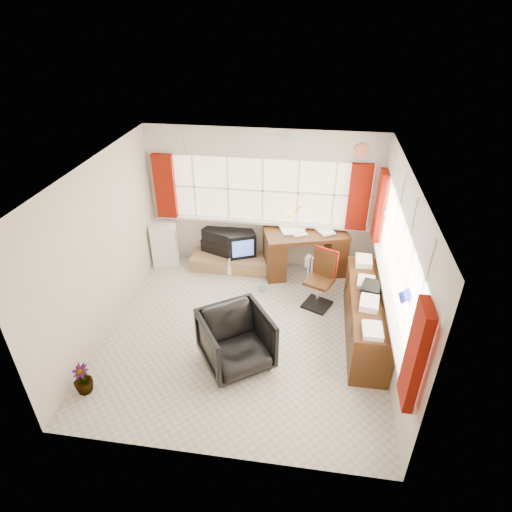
{
  "coord_description": "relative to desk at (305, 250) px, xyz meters",
  "views": [
    {
      "loc": [
        0.88,
        -4.74,
        4.27
      ],
      "look_at": [
        0.09,
        0.55,
        1.02
      ],
      "focal_mm": 30.0,
      "sensor_mm": 36.0,
      "label": 1
    }
  ],
  "objects": [
    {
      "name": "window_back",
      "position": [
        -0.78,
        0.14,
        0.5
      ],
      "size": [
        3.7,
        0.12,
        3.6
      ],
      "color": "#FAE1C5",
      "rests_on": "room_walls"
    },
    {
      "name": "credenza",
      "position": [
        0.95,
        -1.6,
        -0.06
      ],
      "size": [
        0.5,
        2.0,
        0.85
      ],
      "color": "#462610",
      "rests_on": "ground"
    },
    {
      "name": "file_tray",
      "position": [
        0.98,
        -1.51,
        0.35
      ],
      "size": [
        0.32,
        0.37,
        0.11
      ],
      "primitive_type": "cube",
      "rotation": [
        0.0,
        0.0,
        -0.25
      ],
      "color": "black",
      "rests_on": "credenza"
    },
    {
      "name": "tv_bench",
      "position": [
        -1.33,
        -0.08,
        -0.32
      ],
      "size": [
        1.4,
        0.5,
        0.25
      ],
      "primitive_type": "cube",
      "color": "#99714C",
      "rests_on": "ground"
    },
    {
      "name": "office_chair",
      "position": [
        -0.78,
        -2.4,
        -0.05
      ],
      "size": [
        1.18,
        1.19,
        0.79
      ],
      "primitive_type": "imported",
      "rotation": [
        0.0,
        0.0,
        0.59
      ],
      "color": "black",
      "rests_on": "ground"
    },
    {
      "name": "ground",
      "position": [
        -0.78,
        -1.8,
        -0.45
      ],
      "size": [
        4.0,
        4.0,
        0.0
      ],
      "primitive_type": "plane",
      "color": "beige",
      "rests_on": "ground"
    },
    {
      "name": "crt_tv",
      "position": [
        -1.17,
        0.06,
        0.03
      ],
      "size": [
        0.64,
        0.61,
        0.45
      ],
      "color": "black",
      "rests_on": "tv_bench"
    },
    {
      "name": "task_chair",
      "position": [
        0.31,
        -0.88,
        0.06
      ],
      "size": [
        0.54,
        0.55,
        0.96
      ],
      "color": "black",
      "rests_on": "ground"
    },
    {
      "name": "spray_bottle_a",
      "position": [
        -1.3,
        -0.29,
        -0.29
      ],
      "size": [
        0.12,
        0.12,
        0.32
      ],
      "primitive_type": "imported",
      "rotation": [
        0.0,
        0.0,
        0.01
      ],
      "color": "white",
      "rests_on": "ground"
    },
    {
      "name": "window_right",
      "position": [
        1.16,
        -1.8,
        0.5
      ],
      "size": [
        0.12,
        3.7,
        3.6
      ],
      "color": "#FAE1C5",
      "rests_on": "room_walls"
    },
    {
      "name": "mini_fridge",
      "position": [
        -2.58,
        -0.0,
        -0.05
      ],
      "size": [
        0.6,
        0.6,
        0.8
      ],
      "color": "white",
      "rests_on": "ground"
    },
    {
      "name": "radiator",
      "position": [
        0.27,
        -0.46,
        -0.22
      ],
      "size": [
        0.41,
        0.26,
        0.57
      ],
      "color": "white",
      "rests_on": "ground"
    },
    {
      "name": "room_walls",
      "position": [
        -0.78,
        -1.8,
        1.05
      ],
      "size": [
        4.0,
        4.0,
        4.0
      ],
      "color": "beige",
      "rests_on": "ground"
    },
    {
      "name": "overhead_cabinets",
      "position": [
        0.2,
        -0.82,
        1.8
      ],
      "size": [
        3.98,
        3.98,
        0.48
      ],
      "color": "beige",
      "rests_on": "room_walls"
    },
    {
      "name": "spray_bottle_b",
      "position": [
        -0.67,
        -0.71,
        -0.34
      ],
      "size": [
        0.11,
        0.11,
        0.21
      ],
      "primitive_type": "imported",
      "rotation": [
        0.0,
        0.0,
        -0.11
      ],
      "color": "#84C5BB",
      "rests_on": "ground"
    },
    {
      "name": "desk_lamp",
      "position": [
        -0.14,
        0.21,
        0.64
      ],
      "size": [
        0.17,
        0.15,
        0.4
      ],
      "color": "yellow",
      "rests_on": "desk"
    },
    {
      "name": "hifi_stack",
      "position": [
        -1.54,
        0.1,
        0.02
      ],
      "size": [
        0.72,
        0.59,
        0.45
      ],
      "color": "black",
      "rests_on": "tv_bench"
    },
    {
      "name": "flower_vase",
      "position": [
        -2.58,
        -3.16,
        -0.24
      ],
      "size": [
        0.3,
        0.3,
        0.42
      ],
      "primitive_type": "imported",
      "rotation": [
        0.0,
        0.0,
        -0.34
      ],
      "color": "black",
      "rests_on": "ground"
    },
    {
      "name": "curtains",
      "position": [
        0.15,
        -0.88,
        1.01
      ],
      "size": [
        3.83,
        3.83,
        1.15
      ],
      "color": "maroon",
      "rests_on": "room_walls"
    },
    {
      "name": "desk",
      "position": [
        0.0,
        0.0,
        0.0
      ],
      "size": [
        1.54,
        1.06,
        0.84
      ],
      "color": "#462610",
      "rests_on": "ground"
    }
  ]
}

